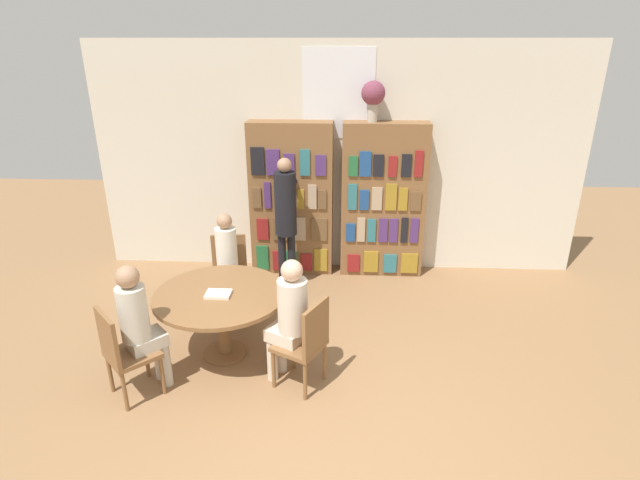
{
  "coord_description": "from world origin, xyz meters",
  "views": [
    {
      "loc": [
        0.11,
        -2.76,
        2.99
      ],
      "look_at": [
        -0.15,
        2.03,
        1.05
      ],
      "focal_mm": 28.0,
      "sensor_mm": 36.0,
      "label": 1
    }
  ],
  "objects_px": {
    "reading_table": "(221,302)",
    "seated_reader_left": "(227,261)",
    "bookshelf_right": "(383,201)",
    "chair_left_side": "(229,269)",
    "chair_far_side": "(306,341)",
    "seated_reader_back": "(140,321)",
    "flower_vase": "(373,96)",
    "librarian_standing": "(286,212)",
    "seated_reader_right": "(289,314)",
    "chair_near_camera": "(123,350)",
    "bookshelf_left": "(291,200)"
  },
  "relations": [
    {
      "from": "bookshelf_left",
      "to": "seated_reader_right",
      "type": "bearing_deg",
      "value": -84.59
    },
    {
      "from": "bookshelf_left",
      "to": "reading_table",
      "type": "relative_size",
      "value": 1.57
    },
    {
      "from": "chair_left_side",
      "to": "seated_reader_left",
      "type": "bearing_deg",
      "value": 90.0
    },
    {
      "from": "reading_table",
      "to": "librarian_standing",
      "type": "relative_size",
      "value": 0.77
    },
    {
      "from": "bookshelf_left",
      "to": "chair_far_side",
      "type": "relative_size",
      "value": 2.31
    },
    {
      "from": "chair_left_side",
      "to": "seated_reader_back",
      "type": "bearing_deg",
      "value": 65.95
    },
    {
      "from": "bookshelf_right",
      "to": "seated_reader_back",
      "type": "xyz_separation_m",
      "value": [
        -2.27,
        -2.61,
        -0.3
      ]
    },
    {
      "from": "bookshelf_left",
      "to": "seated_reader_left",
      "type": "relative_size",
      "value": 1.67
    },
    {
      "from": "reading_table",
      "to": "librarian_standing",
      "type": "xyz_separation_m",
      "value": [
        0.47,
        1.55,
        0.42
      ]
    },
    {
      "from": "flower_vase",
      "to": "chair_far_side",
      "type": "bearing_deg",
      "value": -104.24
    },
    {
      "from": "bookshelf_left",
      "to": "librarian_standing",
      "type": "bearing_deg",
      "value": -91.86
    },
    {
      "from": "chair_left_side",
      "to": "chair_far_side",
      "type": "height_order",
      "value": "same"
    },
    {
      "from": "reading_table",
      "to": "seated_reader_left",
      "type": "height_order",
      "value": "seated_reader_left"
    },
    {
      "from": "bookshelf_right",
      "to": "chair_left_side",
      "type": "relative_size",
      "value": 2.31
    },
    {
      "from": "flower_vase",
      "to": "chair_far_side",
      "type": "xyz_separation_m",
      "value": [
        -0.64,
        -2.51,
        -1.86
      ]
    },
    {
      "from": "bookshelf_right",
      "to": "chair_near_camera",
      "type": "height_order",
      "value": "bookshelf_right"
    },
    {
      "from": "flower_vase",
      "to": "seated_reader_back",
      "type": "bearing_deg",
      "value": -128.53
    },
    {
      "from": "bookshelf_left",
      "to": "bookshelf_right",
      "type": "relative_size",
      "value": 1.0
    },
    {
      "from": "reading_table",
      "to": "chair_left_side",
      "type": "height_order",
      "value": "chair_left_side"
    },
    {
      "from": "seated_reader_left",
      "to": "flower_vase",
      "type": "bearing_deg",
      "value": -150.42
    },
    {
      "from": "bookshelf_left",
      "to": "seated_reader_left",
      "type": "distance_m",
      "value": 1.44
    },
    {
      "from": "bookshelf_right",
      "to": "librarian_standing",
      "type": "xyz_separation_m",
      "value": [
        -1.22,
        -0.5,
        0.0
      ]
    },
    {
      "from": "seated_reader_back",
      "to": "librarian_standing",
      "type": "distance_m",
      "value": 2.38
    },
    {
      "from": "flower_vase",
      "to": "seated_reader_left",
      "type": "relative_size",
      "value": 0.4
    },
    {
      "from": "flower_vase",
      "to": "seated_reader_right",
      "type": "relative_size",
      "value": 0.39
    },
    {
      "from": "chair_left_side",
      "to": "seated_reader_left",
      "type": "relative_size",
      "value": 0.72
    },
    {
      "from": "seated_reader_right",
      "to": "seated_reader_back",
      "type": "bearing_deg",
      "value": 125.94
    },
    {
      "from": "bookshelf_right",
      "to": "chair_left_side",
      "type": "xyz_separation_m",
      "value": [
        -1.83,
        -1.08,
        -0.52
      ]
    },
    {
      "from": "seated_reader_right",
      "to": "librarian_standing",
      "type": "height_order",
      "value": "librarian_standing"
    },
    {
      "from": "flower_vase",
      "to": "librarian_standing",
      "type": "xyz_separation_m",
      "value": [
        -1.04,
        -0.51,
        -1.33
      ]
    },
    {
      "from": "reading_table",
      "to": "seated_reader_back",
      "type": "distance_m",
      "value": 0.81
    },
    {
      "from": "bookshelf_right",
      "to": "chair_far_side",
      "type": "xyz_separation_m",
      "value": [
        -0.82,
        -2.51,
        -0.52
      ]
    },
    {
      "from": "reading_table",
      "to": "seated_reader_left",
      "type": "xyz_separation_m",
      "value": [
        -0.12,
        0.79,
        0.08
      ]
    },
    {
      "from": "chair_far_side",
      "to": "seated_reader_right",
      "type": "height_order",
      "value": "seated_reader_right"
    },
    {
      "from": "seated_reader_left",
      "to": "seated_reader_back",
      "type": "distance_m",
      "value": 1.43
    },
    {
      "from": "seated_reader_right",
      "to": "chair_left_side",
      "type": "bearing_deg",
      "value": 60.1
    },
    {
      "from": "bookshelf_left",
      "to": "seated_reader_right",
      "type": "distance_m",
      "value": 2.46
    },
    {
      "from": "chair_left_side",
      "to": "seated_reader_back",
      "type": "relative_size",
      "value": 0.71
    },
    {
      "from": "seated_reader_left",
      "to": "seated_reader_back",
      "type": "bearing_deg",
      "value": 62.92
    },
    {
      "from": "seated_reader_left",
      "to": "bookshelf_right",
      "type": "bearing_deg",
      "value": -153.4
    },
    {
      "from": "chair_near_camera",
      "to": "seated_reader_right",
      "type": "distance_m",
      "value": 1.47
    },
    {
      "from": "reading_table",
      "to": "seated_reader_left",
      "type": "bearing_deg",
      "value": 98.32
    },
    {
      "from": "bookshelf_left",
      "to": "librarian_standing",
      "type": "height_order",
      "value": "bookshelf_left"
    },
    {
      "from": "seated_reader_back",
      "to": "chair_near_camera",
      "type": "bearing_deg",
      "value": -90.0
    },
    {
      "from": "chair_near_camera",
      "to": "seated_reader_back",
      "type": "bearing_deg",
      "value": 90.0
    },
    {
      "from": "chair_near_camera",
      "to": "chair_left_side",
      "type": "xyz_separation_m",
      "value": [
        0.56,
        1.66,
        0.0
      ]
    },
    {
      "from": "chair_far_side",
      "to": "seated_reader_back",
      "type": "height_order",
      "value": "seated_reader_back"
    },
    {
      "from": "flower_vase",
      "to": "seated_reader_right",
      "type": "height_order",
      "value": "flower_vase"
    },
    {
      "from": "bookshelf_right",
      "to": "seated_reader_left",
      "type": "distance_m",
      "value": 2.23
    },
    {
      "from": "bookshelf_right",
      "to": "librarian_standing",
      "type": "height_order",
      "value": "bookshelf_right"
    }
  ]
}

